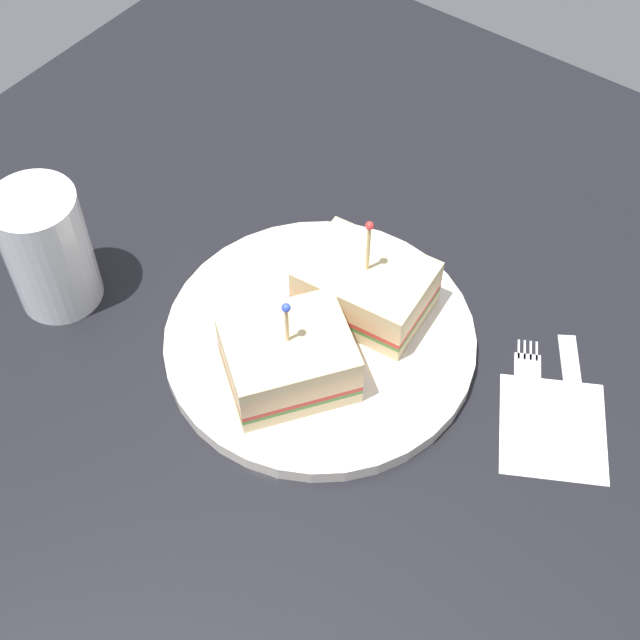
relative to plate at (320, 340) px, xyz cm
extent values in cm
cube|color=black|center=(0.00, 0.00, -1.70)|extent=(94.65, 94.65, 2.00)
cylinder|color=silver|center=(0.00, 0.00, 0.00)|extent=(26.15, 26.15, 1.40)
cube|color=beige|center=(0.58, -4.94, 1.31)|extent=(12.14, 12.53, 1.23)
cube|color=#478438|center=(0.58, -4.94, 2.13)|extent=(12.14, 12.53, 0.40)
cube|color=red|center=(0.58, -4.94, 2.58)|extent=(12.14, 12.53, 0.50)
cube|color=#E0B784|center=(0.58, -4.94, 3.72)|extent=(12.14, 12.53, 1.80)
cube|color=beige|center=(0.58, -4.94, 5.24)|extent=(12.14, 12.53, 1.23)
cylinder|color=tan|center=(0.58, -4.94, 7.50)|extent=(0.30, 0.30, 4.53)
sphere|color=blue|center=(0.58, -4.94, 9.76)|extent=(0.70, 0.70, 0.70)
cube|color=beige|center=(1.20, 4.81, 1.32)|extent=(11.09, 8.63, 1.24)
cube|color=#478438|center=(1.20, 4.81, 2.14)|extent=(11.09, 8.63, 0.40)
cube|color=red|center=(1.20, 4.81, 2.59)|extent=(11.09, 8.63, 0.50)
cube|color=#E0B784|center=(1.20, 4.81, 3.56)|extent=(11.09, 8.63, 1.43)
cube|color=beige|center=(1.20, 4.81, 4.89)|extent=(11.09, 8.63, 1.24)
cylinder|color=tan|center=(1.20, 4.81, 7.72)|extent=(0.30, 0.30, 5.66)
sphere|color=red|center=(1.20, 4.81, 10.55)|extent=(0.70, 0.70, 0.70)
cylinder|color=gold|center=(-21.64, -9.09, 4.04)|extent=(6.34, 6.34, 9.48)
cylinder|color=white|center=(-21.64, -9.09, 5.09)|extent=(7.21, 7.21, 11.58)
cube|color=white|center=(19.73, 4.40, -0.62)|extent=(11.81, 12.18, 0.15)
cube|color=silver|center=(17.94, 3.46, -0.52)|extent=(3.64, 6.07, 0.35)
cube|color=silver|center=(15.52, 7.94, -0.52)|extent=(3.64, 4.21, 0.35)
cube|color=silver|center=(15.14, 10.23, -0.52)|extent=(1.11, 1.85, 0.35)
cube|color=silver|center=(14.70, 10.00, -0.52)|extent=(1.11, 1.85, 0.35)
cube|color=silver|center=(14.26, 9.76, -0.52)|extent=(1.11, 1.85, 0.35)
cube|color=silver|center=(13.82, 9.52, -0.52)|extent=(1.11, 1.85, 0.35)
cube|color=silver|center=(21.53, 5.34, -0.52)|extent=(5.04, 7.32, 0.35)
cube|color=silver|center=(18.28, 10.35, -0.52)|extent=(5.07, 6.69, 0.24)
camera|label=1|loc=(27.13, -36.54, 61.76)|focal=51.17mm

